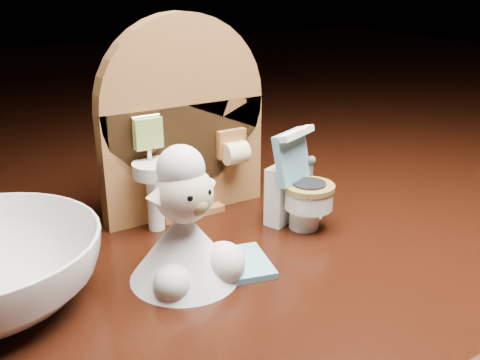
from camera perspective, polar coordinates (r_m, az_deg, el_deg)
The scene contains 5 objects.
backdrop_panel at distance 0.40m, azimuth -6.09°, elevation 5.33°, with size 0.13×0.05×0.15m.
toy_toilet at distance 0.39m, azimuth 6.13°, elevation -1.23°, with size 0.04×0.05×0.07m.
bath_mat at distance 0.34m, azimuth -1.33°, elevation -9.11°, with size 0.05×0.04×0.00m, color #64A0B6.
toilet_brush at distance 0.41m, azimuth 7.43°, elevation -2.20°, with size 0.02×0.02×0.05m.
plush_lamb at distance 0.32m, azimuth -5.79°, elevation -5.76°, with size 0.07×0.07×0.09m.
Camera 1 is at (-0.17, -0.29, 0.17)m, focal length 40.00 mm.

